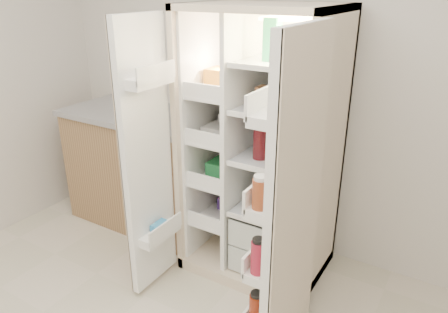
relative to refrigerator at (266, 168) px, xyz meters
The scene contains 5 objects.
wall_back 0.70m from the refrigerator, 95.78° to the left, with size 4.00×0.02×2.70m, color silver.
refrigerator is the anchor object (origin of this frame).
freezer_door 0.81m from the refrigerator, 130.56° to the right, with size 0.15×0.40×1.72m.
fridge_door 0.84m from the refrigerator, 56.13° to the right, with size 0.17×0.58×1.72m.
kitchen_counter 1.12m from the refrigerator, behind, with size 1.33×0.71×0.96m.
Camera 1 is at (1.16, -0.74, 1.90)m, focal length 34.00 mm.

